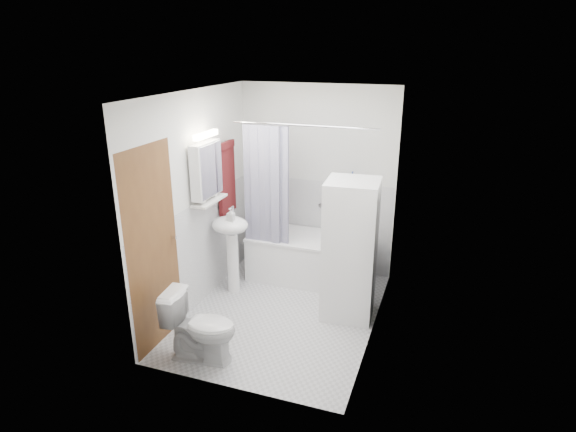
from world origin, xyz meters
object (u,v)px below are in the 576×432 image
(bathtub, at_px, (309,256))
(toilet, at_px, (201,327))
(sink, at_px, (231,237))
(washer_dryer, at_px, (350,250))

(bathtub, relative_size, toilet, 2.17)
(sink, relative_size, toilet, 1.52)
(sink, xyz_separation_m, washer_dryer, (1.43, -0.05, 0.06))
(bathtub, bearing_deg, washer_dryer, -45.52)
(bathtub, distance_m, sink, 1.06)
(sink, bearing_deg, bathtub, 37.98)
(bathtub, height_order, toilet, toilet)
(washer_dryer, distance_m, toilet, 1.74)
(bathtub, relative_size, sink, 1.43)
(washer_dryer, relative_size, toilet, 2.23)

